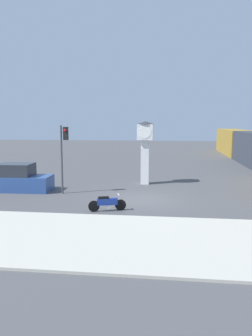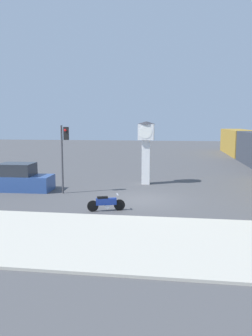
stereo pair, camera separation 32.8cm
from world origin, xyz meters
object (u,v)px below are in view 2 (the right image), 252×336
Objects in this scene: traffic_light at (64,147)px; parked_car at (19,179)px; motorcycle at (106,203)px; clock_tower at (146,143)px.

traffic_light is 1.00× the size of parked_car.
motorcycle is 7.88m from parked_car.
motorcycle is 0.44× the size of parked_car.
clock_tower is at bearing 61.68° from motorcycle.
traffic_light reaches higher than parked_car.
parked_car reaches higher than motorcycle.
clock_tower reaches higher than traffic_light.
clock_tower is 1.06× the size of traffic_light.
clock_tower is 9.06m from parked_car.
parked_car is at bearing 171.97° from traffic_light.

